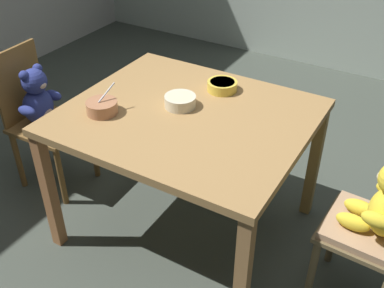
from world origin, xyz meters
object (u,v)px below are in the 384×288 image
at_px(teddy_chair_near_right, 381,217).
at_px(dining_table, 187,127).
at_px(teddy_chair_near_left, 40,108).
at_px(porridge_bowl_cream_center, 180,101).
at_px(porridge_bowl_yellow_far_center, 222,86).
at_px(porridge_bowl_terracotta_near_left, 102,107).

bearing_deg(teddy_chair_near_right, dining_table, 2.93).
distance_m(dining_table, teddy_chair_near_right, 0.98).
distance_m(teddy_chair_near_right, teddy_chair_near_left, 1.96).
bearing_deg(porridge_bowl_cream_center, teddy_chair_near_left, -173.36).
relative_size(teddy_chair_near_left, porridge_bowl_yellow_far_center, 5.52).
xyz_separation_m(porridge_bowl_yellow_far_center, porridge_bowl_cream_center, (-0.10, -0.26, 0.00)).
relative_size(porridge_bowl_yellow_far_center, porridge_bowl_cream_center, 1.01).
xyz_separation_m(porridge_bowl_yellow_far_center, porridge_bowl_terracotta_near_left, (-0.40, -0.51, 0.01)).
distance_m(dining_table, teddy_chair_near_left, 1.00).
height_order(porridge_bowl_yellow_far_center, porridge_bowl_terracotta_near_left, porridge_bowl_terracotta_near_left).
distance_m(teddy_chair_near_right, porridge_bowl_terracotta_near_left, 1.37).
bearing_deg(dining_table, porridge_bowl_terracotta_near_left, -150.40).
bearing_deg(dining_table, porridge_bowl_cream_center, 146.02).
bearing_deg(porridge_bowl_cream_center, dining_table, -33.98).
xyz_separation_m(dining_table, porridge_bowl_cream_center, (-0.06, 0.04, 0.11)).
relative_size(teddy_chair_near_right, porridge_bowl_yellow_far_center, 5.40).
distance_m(teddy_chair_near_right, porridge_bowl_yellow_far_center, 1.02).
height_order(teddy_chair_near_right, porridge_bowl_cream_center, teddy_chair_near_right).
bearing_deg(dining_table, porridge_bowl_yellow_far_center, 82.99).
bearing_deg(teddy_chair_near_left, porridge_bowl_yellow_far_center, 17.86).
xyz_separation_m(teddy_chair_near_right, teddy_chair_near_left, (-1.96, -0.06, -0.01)).
distance_m(porridge_bowl_yellow_far_center, porridge_bowl_terracotta_near_left, 0.64).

